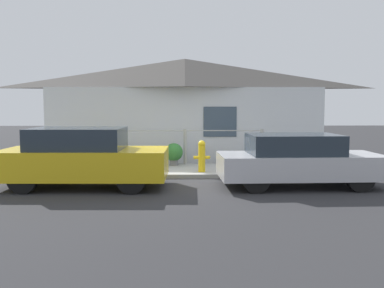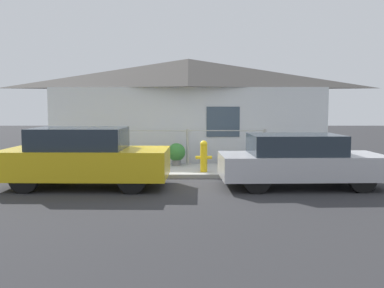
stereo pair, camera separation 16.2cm
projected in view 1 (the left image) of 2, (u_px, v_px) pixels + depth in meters
name	position (u px, v px, depth m)	size (l,w,h in m)	color
ground_plane	(185.00, 179.00, 11.35)	(60.00, 60.00, 0.00)	#2D2D30
sidewalk	(185.00, 170.00, 12.43)	(24.00, 2.18, 0.11)	#9E9E99
house	(185.00, 79.00, 15.03)	(9.71, 2.23, 3.59)	silver
fence	(185.00, 145.00, 13.31)	(4.90, 0.10, 1.10)	#999993
car_left	(83.00, 158.00, 10.08)	(3.90, 1.78, 1.42)	gold
car_right	(298.00, 160.00, 10.18)	(3.88, 1.75, 1.26)	#B7B7BC
fire_hydrant	(202.00, 155.00, 11.78)	(0.46, 0.20, 0.87)	yellow
potted_plant_near_hydrant	(174.00, 153.00, 13.04)	(0.55, 0.55, 0.68)	slate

